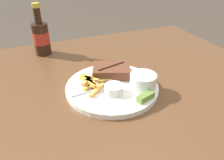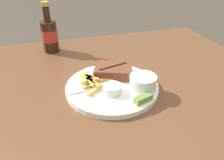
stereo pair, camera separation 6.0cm
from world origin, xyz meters
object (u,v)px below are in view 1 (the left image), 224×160
knife_utensil (105,79)px  dinner_plate (112,87)px  dipping_sauce_cup (114,89)px  steak_portion (111,71)px  pickle_spear (146,97)px  beer_bottle (41,37)px  fork_utensil (89,91)px  coleslaw_cup (143,80)px

knife_utensil → dinner_plate: bearing=-166.0°
dinner_plate → dipping_sauce_cup: 0.05m
steak_portion → pickle_spear: bearing=-77.7°
dinner_plate → beer_bottle: beer_bottle is taller
steak_portion → fork_utensil: bearing=-145.9°
dipping_sauce_cup → knife_utensil: bearing=88.2°
steak_portion → knife_utensil: bearing=-144.1°
fork_utensil → beer_bottle: beer_bottle is taller
knife_utensil → beer_bottle: size_ratio=0.74×
dipping_sauce_cup → knife_utensil: 0.08m
steak_portion → beer_bottle: size_ratio=0.70×
dipping_sauce_cup → beer_bottle: (-0.16, 0.43, 0.05)m
coleslaw_cup → knife_utensil: bearing=137.1°
dinner_plate → beer_bottle: bearing=114.4°
coleslaw_cup → pickle_spear: coleslaw_cup is taller
dipping_sauce_cup → beer_bottle: size_ratio=0.28×
dipping_sauce_cup → beer_bottle: bearing=110.9°
coleslaw_cup → pickle_spear: bearing=-111.8°
dinner_plate → steak_portion: 0.07m
dinner_plate → pickle_spear: size_ratio=4.95×
dinner_plate → steak_portion: steak_portion is taller
steak_portion → pickle_spear: (0.04, -0.18, -0.01)m
steak_portion → dinner_plate: bearing=-110.6°
coleslaw_cup → steak_portion: bearing=119.4°
fork_utensil → knife_utensil: 0.09m
fork_utensil → knife_utensil: size_ratio=0.81×
steak_portion → beer_bottle: beer_bottle is taller
dinner_plate → knife_utensil: bearing=102.5°
coleslaw_cup → knife_utensil: (-0.10, 0.09, -0.02)m
dinner_plate → fork_utensil: 0.08m
steak_portion → fork_utensil: 0.13m
steak_portion → dipping_sauce_cup: 0.11m
fork_utensil → coleslaw_cup: bearing=-19.3°
coleslaw_cup → knife_utensil: 0.14m
dinner_plate → steak_portion: (0.02, 0.06, 0.03)m
dinner_plate → beer_bottle: size_ratio=1.40×
knife_utensil → fork_utensil: bearing=124.8°
pickle_spear → knife_utensil: bearing=115.0°
steak_portion → beer_bottle: (-0.20, 0.32, 0.04)m
coleslaw_cup → pickle_spear: size_ratio=1.39×
dinner_plate → fork_utensil: fork_utensil is taller
coleslaw_cup → beer_bottle: (-0.27, 0.44, 0.03)m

